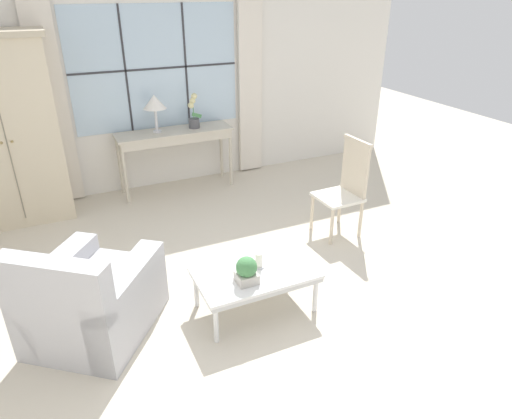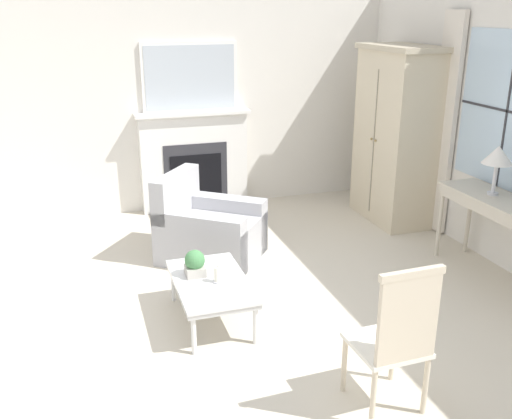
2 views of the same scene
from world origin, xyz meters
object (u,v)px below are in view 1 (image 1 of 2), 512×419
object	(u,v)px
table_lamp	(154,103)
potted_orchid	(194,115)
potted_plant_small	(247,270)
coffee_table	(255,276)
pillar_candle	(259,261)
armoire	(7,132)
side_chair_wooden	(347,183)
console_table	(175,137)
armchair_upholstered	(92,302)

from	to	relation	value
table_lamp	potted_orchid	world-z (taller)	table_lamp
potted_plant_small	coffee_table	bearing A→B (deg)	40.12
coffee_table	pillar_candle	xyz separation A→B (m)	(0.05, 0.05, 0.10)
coffee_table	armoire	bearing A→B (deg)	122.99
side_chair_wooden	potted_plant_small	distance (m)	1.86
console_table	potted_plant_small	size ratio (longest dim) A/B	6.63
table_lamp	console_table	bearing A→B (deg)	-2.36
console_table	coffee_table	distance (m)	2.79
armchair_upholstered	coffee_table	bearing A→B (deg)	-12.17
potted_orchid	pillar_candle	world-z (taller)	potted_orchid
side_chair_wooden	console_table	bearing A→B (deg)	125.01
console_table	table_lamp	bearing A→B (deg)	177.64
armchair_upholstered	coffee_table	world-z (taller)	armchair_upholstered
armoire	armchair_upholstered	bearing A→B (deg)	-78.72
armoire	pillar_candle	size ratio (longest dim) A/B	14.19
coffee_table	potted_orchid	bearing A→B (deg)	81.74
armoire	pillar_candle	bearing A→B (deg)	-55.74
side_chair_wooden	coffee_table	size ratio (longest dim) A/B	1.07
table_lamp	armchair_upholstered	size ratio (longest dim) A/B	0.38
potted_plant_small	pillar_candle	distance (m)	0.24
pillar_candle	armoire	bearing A→B (deg)	124.26
armchair_upholstered	coffee_table	distance (m)	1.30
armchair_upholstered	table_lamp	bearing A→B (deg)	64.68
console_table	pillar_candle	distance (m)	2.73
armchair_upholstered	pillar_candle	xyz separation A→B (m)	(1.33, -0.23, 0.15)
table_lamp	potted_plant_small	distance (m)	2.96
potted_orchid	armchair_upholstered	bearing A→B (deg)	-123.77
armchair_upholstered	armoire	bearing A→B (deg)	101.28
armoire	armchair_upholstered	world-z (taller)	armoire
potted_orchid	armchair_upholstered	world-z (taller)	potted_orchid
pillar_candle	armchair_upholstered	bearing A→B (deg)	170.29
armoire	pillar_candle	distance (m)	3.27
potted_orchid	potted_plant_small	distance (m)	2.97
table_lamp	coffee_table	world-z (taller)	table_lamp
armoire	coffee_table	bearing A→B (deg)	-57.01
armoire	table_lamp	xyz separation A→B (m)	(1.67, 0.07, 0.14)
armchair_upholstered	side_chair_wooden	distance (m)	2.82
table_lamp	side_chair_wooden	xyz separation A→B (m)	(1.56, -1.93, -0.61)
console_table	potted_orchid	size ratio (longest dim) A/B	3.33
armoire	console_table	size ratio (longest dim) A/B	1.41
armoire	potted_orchid	distance (m)	2.16
armchair_upholstered	side_chair_wooden	world-z (taller)	side_chair_wooden
pillar_candle	console_table	bearing A→B (deg)	88.51
console_table	armchair_upholstered	size ratio (longest dim) A/B	1.19
armoire	side_chair_wooden	distance (m)	3.76
table_lamp	potted_plant_small	xyz separation A→B (m)	(-0.03, -2.88, -0.70)
coffee_table	potted_plant_small	world-z (taller)	potted_plant_small
potted_orchid	potted_plant_small	xyz separation A→B (m)	(-0.53, -2.88, -0.49)
side_chair_wooden	coffee_table	xyz separation A→B (m)	(-1.47, -0.84, -0.24)
console_table	armchair_upholstered	xyz separation A→B (m)	(-1.40, -2.49, -0.43)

